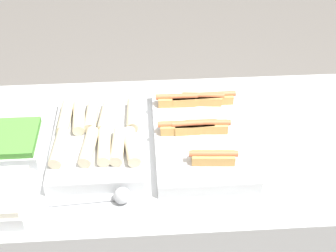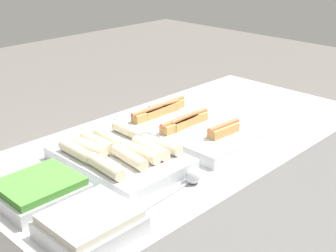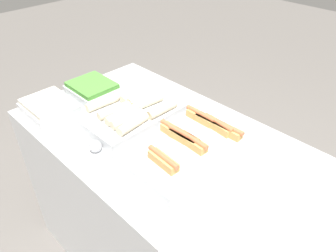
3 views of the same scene
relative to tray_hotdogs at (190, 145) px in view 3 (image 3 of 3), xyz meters
name	(u,v)px [view 3 (image 3 of 3)]	position (x,y,z in m)	size (l,w,h in m)	color
counter	(182,220)	(-0.01, -0.01, -0.51)	(1.72, 0.84, 0.95)	silver
tray_hotdogs	(190,145)	(0.00, 0.00, 0.00)	(0.34, 0.55, 0.10)	silver
tray_wraps	(132,112)	(-0.37, -0.01, 0.00)	(0.33, 0.49, 0.09)	silver
tray_side_front	(49,107)	(-0.71, -0.28, 0.00)	(0.26, 0.22, 0.07)	silver
tray_side_back	(92,89)	(-0.71, -0.02, 0.00)	(0.26, 0.22, 0.07)	silver
serving_spoon_near	(94,145)	(-0.30, -0.29, -0.01)	(0.26, 0.06, 0.06)	#B2B5BA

